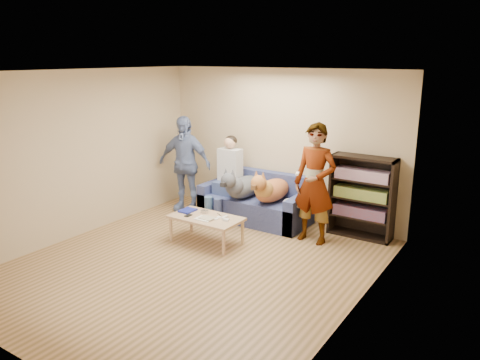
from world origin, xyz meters
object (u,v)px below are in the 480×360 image
Objects in this scene: camera_silver at (205,212)px; dog_tan at (270,189)px; person_seated at (227,174)px; bookshelf at (362,195)px; notebook_blue at (188,210)px; dog_gray at (242,186)px; coffee_table at (206,220)px; person_standing_left at (184,164)px; sofa at (256,204)px; person_standing_right at (315,184)px.

dog_tan reaches higher than camera_silver.
bookshelf is (2.33, 0.36, -0.09)m from person_seated.
dog_gray is at bearing 72.29° from notebook_blue.
person_seated is 1.13× the size of bookshelf.
bookshelf reaches higher than camera_silver.
notebook_blue reaches higher than coffee_table.
person_standing_left is 1.53m from sofa.
person_standing_right reaches higher than notebook_blue.
dog_tan is 1.06× the size of coffee_table.
bookshelf is (1.80, 0.23, 0.40)m from sofa.
coffee_table is 2.47m from bookshelf.
person_seated reaches higher than dog_tan.
sofa reaches higher than notebook_blue.
person_seated is at bearing -2.53° from person_standing_left.
notebook_blue is 1.12m from dog_gray.
person_seated is (-0.33, 1.09, 0.33)m from camera_silver.
person_standing_right is 1.05× the size of person_standing_left.
person_standing_left is at bearing 140.46° from coffee_table.
person_standing_left reaches higher than coffee_table.
person_standing_right is 1.81m from person_seated.
sofa is at bearing -172.60° from bookshelf.
dog_gray is (0.33, 1.05, 0.21)m from notebook_blue.
coffee_table is at bearing -93.46° from sofa.
person_standing_right reaches higher than dog_gray.
person_standing_left is at bearing -171.26° from bookshelf.
sofa is 1.29× the size of person_seated.
dog_gray is at bearing 177.36° from person_standing_right.
camera_silver is 0.09× the size of dog_gray.
dog_gray is 1.13m from coffee_table.
camera_silver is at bearing -118.32° from dog_tan.
person_seated is (-0.53, -0.13, 0.49)m from sofa.
bookshelf is (0.54, 0.60, -0.24)m from person_standing_right.
notebook_blue is at bearing -107.71° from dog_gray.
camera_silver is 0.06× the size of sofa.
dog_tan is at bearing 52.95° from notebook_blue.
camera_silver is 2.48m from bookshelf.
dog_tan is (0.37, -0.16, 0.36)m from sofa.
sofa is 1.46× the size of bookshelf.
sofa is at bearing 155.85° from dog_tan.
person_seated is at bearing 163.57° from dog_gray.
dog_gray is (-0.15, -0.24, 0.36)m from sofa.
sofa is at bearing -0.67° from person_standing_left.
coffee_table is at bearing -69.60° from person_seated.
coffee_table is at bearing -141.53° from person_standing_right.
bookshelf is at bearing 35.91° from camera_silver.
coffee_table is (0.07, -1.10, -0.26)m from dog_gray.
bookshelf reaches higher than notebook_blue.
person_standing_right is 1.46m from sofa.
person_standing_right reaches higher than sofa.
dog_tan is at bearing -2.38° from person_seated.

